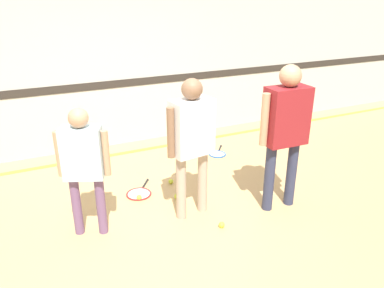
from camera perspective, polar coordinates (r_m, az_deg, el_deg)
The scene contains 12 objects.
ground_plane at distance 4.22m, azimuth -1.42°, elevation -12.15°, with size 16.00×16.00×0.00m, color tan.
wall_back at distance 6.04m, azimuth -12.04°, elevation 14.29°, with size 16.00×0.07×3.20m.
floor_stripe at distance 6.05m, azimuth -9.85°, elevation -1.26°, with size 14.40×0.10×0.01m.
person_instructor at distance 3.96m, azimuth 0.00°, elevation 1.45°, with size 0.59×0.31×1.58m.
person_student_left at distance 3.83m, azimuth -16.24°, elevation -2.29°, with size 0.49×0.35×1.38m.
person_student_right at distance 4.22m, azimuth 14.09°, elevation 3.05°, with size 0.64×0.28×1.69m.
racket_spare_on_floor at distance 4.83m, azimuth -8.04°, elevation -7.43°, with size 0.46×0.56×0.03m.
racket_second_spare at distance 5.92m, azimuth 3.93°, elevation -1.47°, with size 0.42×0.48×0.03m.
tennis_ball_near_instructor at distance 4.17m, azimuth 4.54°, elevation -12.18°, with size 0.07×0.07×0.07m, color #CCE038.
tennis_ball_by_spare_racket at distance 4.70m, azimuth -8.07°, elevation -8.05°, with size 0.07×0.07×0.07m, color #CCE038.
tennis_ball_stray_left at distance 4.67m, azimuth -2.33°, elevation -7.99°, with size 0.07×0.07×0.07m, color #CCE038.
tennis_ball_stray_right at distance 5.02m, azimuth -3.25°, elevation -5.72°, with size 0.07×0.07×0.07m, color #CCE038.
Camera 1 is at (-1.39, -3.20, 2.39)m, focal length 35.00 mm.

